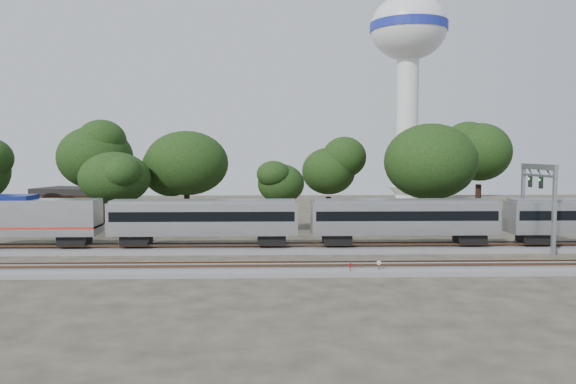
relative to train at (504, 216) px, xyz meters
name	(u,v)px	position (x,y,z in m)	size (l,w,h in m)	color
ground	(280,262)	(-22.81, -6.00, -3.39)	(160.00, 160.00, 0.00)	#383328
track_far	(279,249)	(-22.81, 0.00, -3.19)	(160.00, 5.00, 0.73)	slate
track_near	(281,269)	(-22.81, -10.00, -3.19)	(160.00, 5.00, 0.73)	slate
train	(504,216)	(0.00, 0.00, 0.00)	(117.20, 3.35, 4.95)	silver
switch_stand_red	(350,268)	(-17.31, -11.99, -2.71)	(0.32, 0.17, 1.07)	#512D19
switch_stand_white	(379,266)	(-14.91, -11.45, -2.65)	(0.37, 0.07, 1.16)	#512D19
switch_lever	(350,274)	(-17.25, -11.72, -3.24)	(0.50, 0.30, 0.30)	#512D19
water_tower	(408,51)	(0.45, 43.33, 24.36)	(13.53, 13.53, 37.46)	silver
signal_gantry	(538,187)	(3.45, 0.00, 2.96)	(0.61, 7.17, 8.72)	gray
brick_building	(76,204)	(-51.74, 24.99, -0.94)	(11.51, 9.29, 4.87)	brown
tree_1	(95,158)	(-45.95, 15.79, 5.83)	(9.39, 9.39, 13.24)	black
tree_2	(115,178)	(-41.89, 9.81, 3.48)	(7.01, 7.01, 9.89)	black
tree_3	(186,163)	(-34.23, 14.41, 5.14)	(8.69, 8.69, 12.25)	black
tree_4	(281,184)	(-22.45, 12.36, 2.66)	(6.18, 6.18, 8.71)	black
tree_5	(329,171)	(-16.01, 18.44, 3.99)	(7.53, 7.53, 10.61)	black
tree_6	(430,162)	(-4.46, 11.06, 5.38)	(8.93, 8.93, 12.60)	black
tree_7	(479,152)	(5.86, 22.88, 6.55)	(10.12, 10.12, 14.27)	black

